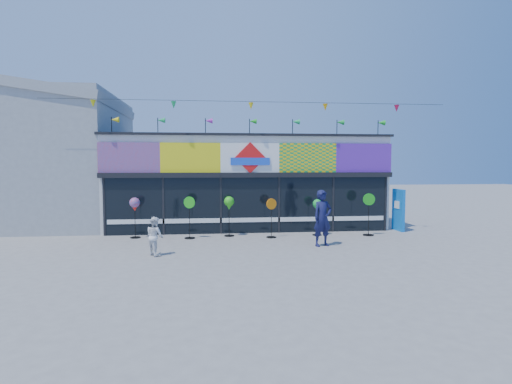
{
  "coord_description": "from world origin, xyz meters",
  "views": [
    {
      "loc": [
        -1.5,
        -12.83,
        2.84
      ],
      "look_at": [
        0.09,
        2.0,
        1.8
      ],
      "focal_mm": 28.0,
      "sensor_mm": 36.0,
      "label": 1
    }
  ],
  "objects": [
    {
      "name": "neighbour_building",
      "position": [
        -10.0,
        7.0,
        3.2
      ],
      "size": [
        8.18,
        7.2,
        6.87
      ],
      "color": "#9EA1A3",
      "rests_on": "ground"
    },
    {
      "name": "spinner_5",
      "position": [
        4.65,
        2.37,
        0.89
      ],
      "size": [
        0.47,
        0.43,
        1.68
      ],
      "color": "black",
      "rests_on": "ground"
    },
    {
      "name": "ground",
      "position": [
        0.0,
        0.0,
        0.0
      ],
      "size": [
        80.0,
        80.0,
        0.0
      ],
      "primitive_type": "plane",
      "color": "slate",
      "rests_on": "ground"
    },
    {
      "name": "kite_shop",
      "position": [
        0.0,
        5.94,
        2.05
      ],
      "size": [
        16.0,
        5.7,
        5.31
      ],
      "color": "white",
      "rests_on": "ground"
    },
    {
      "name": "adult_man",
      "position": [
        2.26,
        0.56,
        0.97
      ],
      "size": [
        0.82,
        0.67,
        1.95
      ],
      "primitive_type": "imported",
      "rotation": [
        0.0,
        0.0,
        0.33
      ],
      "color": "#141740",
      "rests_on": "ground"
    },
    {
      "name": "child",
      "position": [
        -3.32,
        -0.28,
        0.61
      ],
      "size": [
        0.63,
        0.67,
        1.21
      ],
      "primitive_type": "imported",
      "rotation": [
        0.0,
        0.0,
        2.23
      ],
      "color": "white",
      "rests_on": "ground"
    },
    {
      "name": "spinner_0",
      "position": [
        -4.51,
        2.81,
        1.25
      ],
      "size": [
        0.4,
        0.4,
        1.56
      ],
      "color": "black",
      "rests_on": "ground"
    },
    {
      "name": "blue_sign",
      "position": [
        6.37,
        3.37,
        0.89
      ],
      "size": [
        0.18,
        0.89,
        1.77
      ],
      "rotation": [
        0.0,
        0.0,
        0.04
      ],
      "color": "blue",
      "rests_on": "ground"
    },
    {
      "name": "spinner_4",
      "position": [
        2.62,
        2.63,
        1.16
      ],
      "size": [
        0.37,
        0.37,
        1.45
      ],
      "color": "black",
      "rests_on": "ground"
    },
    {
      "name": "spinner_3",
      "position": [
        0.72,
        2.31,
        0.8
      ],
      "size": [
        0.41,
        0.39,
        1.52
      ],
      "color": "black",
      "rests_on": "ground"
    },
    {
      "name": "spinner_2",
      "position": [
        -0.89,
        2.8,
        1.26
      ],
      "size": [
        0.4,
        0.4,
        1.58
      ],
      "color": "black",
      "rests_on": "ground"
    },
    {
      "name": "spinner_1",
      "position": [
        -2.41,
        2.46,
        0.85
      ],
      "size": [
        0.44,
        0.41,
        1.61
      ],
      "color": "black",
      "rests_on": "ground"
    }
  ]
}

